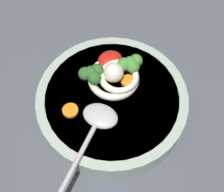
{
  "coord_description": "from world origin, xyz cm",
  "views": [
    {
      "loc": [
        -12.14,
        -24.75,
        54.08
      ],
      "look_at": [
        2.29,
        -1.93,
        7.75
      ],
      "focal_mm": 49.48,
      "sensor_mm": 36.0,
      "label": 1
    }
  ],
  "objects": [
    {
      "name": "carrot_slice_rear",
      "position": [
        6.19,
        -1.06,
        8.09
      ],
      "size": [
        2.56,
        2.56,
        0.7
      ],
      "primitive_type": "cylinder",
      "color": "orange",
      "rests_on": "soup_bowl"
    },
    {
      "name": "broccoli_floret_near_spoon",
      "position": [
        0.97,
        2.55,
        10.04
      ],
      "size": [
        4.62,
        3.98,
        3.65
      ],
      "color": "#7A9E60",
      "rests_on": "soup_bowl"
    },
    {
      "name": "soup_spoon",
      "position": [
        -2.76,
        -5.27,
        8.55
      ],
      "size": [
        16.22,
        12.32,
        1.6
      ],
      "rotation": [
        0.0,
        0.0,
        3.73
      ],
      "color": "#B7B7BC",
      "rests_on": "soup_bowl"
    },
    {
      "name": "carrot_slice_beside_chili",
      "position": [
        -5.25,
        -0.73,
        8.04
      ],
      "size": [
        2.69,
        2.69,
        0.58
      ],
      "primitive_type": "cylinder",
      "color": "orange",
      "rests_on": "soup_bowl"
    },
    {
      "name": "noodle_pile",
      "position": [
        4.47,
        0.66,
        9.02
      ],
      "size": [
        10.13,
        9.93,
        4.07
      ],
      "color": "silver",
      "rests_on": "soup_bowl"
    },
    {
      "name": "chili_sauce_dollop",
      "position": [
        5.72,
        4.14,
        8.78
      ],
      "size": [
        4.59,
        4.13,
        2.07
      ],
      "primitive_type": "ellipsoid",
      "color": "red",
      "rests_on": "soup_bowl"
    },
    {
      "name": "soup_bowl",
      "position": [
        2.29,
        -1.93,
        5.35
      ],
      "size": [
        26.66,
        26.66,
        4.96
      ],
      "color": "#9EB2A3",
      "rests_on": "table_slab"
    },
    {
      "name": "broccoli_floret_center",
      "position": [
        7.87,
        0.62,
        10.07
      ],
      "size": [
        4.68,
        4.03,
        3.7
      ],
      "color": "#7A9E60",
      "rests_on": "soup_bowl"
    },
    {
      "name": "table_slab",
      "position": [
        0.0,
        0.0,
        1.39
      ],
      "size": [
        116.85,
        116.85,
        2.79
      ],
      "primitive_type": "cube",
      "color": "#474C56",
      "rests_on": "ground"
    }
  ]
}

